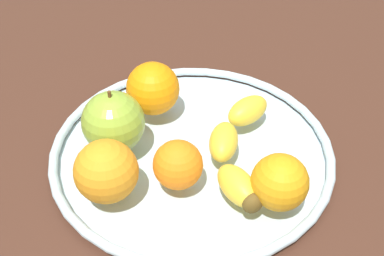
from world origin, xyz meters
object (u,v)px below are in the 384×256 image
at_px(banana, 237,147).
at_px(fruit_bowl, 192,150).
at_px(apple, 113,122).
at_px(orange_back_left, 153,89).
at_px(orange_front_right, 280,182).
at_px(orange_center, 106,171).
at_px(orange_front_left, 178,165).

bearing_deg(banana, fruit_bowl, -102.01).
bearing_deg(fruit_bowl, banana, 86.67).
bearing_deg(apple, orange_back_left, 167.68).
relative_size(apple, orange_front_right, 1.34).
bearing_deg(fruit_bowl, orange_front_right, 63.70).
height_order(banana, orange_center, orange_center).
bearing_deg(orange_front_right, orange_front_left, -86.69).
xyz_separation_m(orange_front_left, orange_back_left, (-0.12, -0.08, 0.01)).
distance_m(apple, orange_front_left, 0.11).
relative_size(banana, apple, 2.40).
distance_m(fruit_bowl, orange_center, 0.14).
bearing_deg(banana, orange_front_right, 38.83).
xyz_separation_m(fruit_bowl, banana, (0.00, 0.06, 0.03)).
bearing_deg(orange_front_right, apple, -97.57).
height_order(fruit_bowl, apple, apple).
xyz_separation_m(fruit_bowl, orange_back_left, (-0.05, -0.08, 0.05)).
relative_size(orange_front_left, orange_front_right, 0.90).
bearing_deg(fruit_bowl, orange_front_left, 4.31).
bearing_deg(orange_center, banana, 130.14).
bearing_deg(orange_back_left, orange_center, 3.11).
relative_size(banana, orange_back_left, 2.86).
height_order(apple, orange_front_left, apple).
xyz_separation_m(apple, orange_center, (0.08, 0.03, -0.00)).
bearing_deg(apple, orange_front_left, 70.11).
relative_size(orange_front_left, orange_back_left, 0.80).
height_order(fruit_bowl, orange_front_left, orange_front_left).
xyz_separation_m(fruit_bowl, orange_front_left, (0.07, 0.01, 0.04)).
bearing_deg(orange_front_left, orange_front_right, 93.31).
xyz_separation_m(banana, orange_front_right, (0.06, 0.06, 0.01)).
distance_m(fruit_bowl, banana, 0.07).
height_order(banana, orange_front_right, orange_front_right).
height_order(orange_front_left, orange_center, orange_center).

